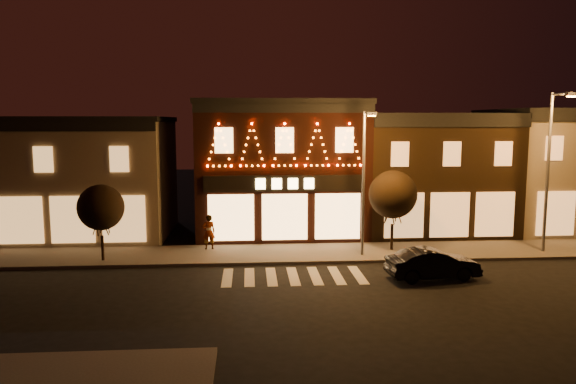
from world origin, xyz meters
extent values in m
plane|color=black|center=(0.00, 0.00, 0.00)|extent=(120.00, 120.00, 0.00)
cube|color=#47423D|center=(2.00, 8.00, 0.07)|extent=(44.00, 4.00, 0.15)
cube|color=#776654|center=(-13.00, 14.00, 3.50)|extent=(12.00, 8.00, 7.00)
cube|color=black|center=(-13.00, 14.00, 7.15)|extent=(12.20, 8.20, 0.30)
cube|color=black|center=(-13.00, 9.95, 6.75)|extent=(12.00, 0.25, 0.50)
cube|color=black|center=(0.00, 14.00, 4.00)|extent=(10.00, 8.00, 8.00)
cube|color=black|center=(0.00, 14.00, 8.15)|extent=(10.20, 8.20, 0.30)
cube|color=black|center=(0.00, 9.95, 7.75)|extent=(10.00, 0.25, 0.50)
cube|color=black|center=(0.00, 9.90, 3.60)|extent=(9.00, 0.15, 0.90)
cube|color=#FFD87F|center=(0.00, 9.80, 3.60)|extent=(3.40, 0.08, 0.60)
cube|color=black|center=(9.50, 14.00, 3.60)|extent=(9.00, 8.00, 7.20)
cube|color=black|center=(9.50, 14.00, 7.35)|extent=(9.20, 8.20, 0.30)
cube|color=black|center=(9.50, 9.95, 6.95)|extent=(9.00, 0.25, 0.50)
cube|color=#776654|center=(18.50, 14.00, 3.75)|extent=(9.00, 8.00, 7.50)
cube|color=black|center=(18.50, 14.00, 7.65)|extent=(9.20, 8.20, 0.30)
cylinder|color=#59595E|center=(3.86, 7.23, 3.84)|extent=(0.15, 0.15, 7.38)
cylinder|color=#59595E|center=(3.88, 6.49, 7.44)|extent=(0.12, 1.48, 0.09)
cube|color=#59595E|center=(3.89, 5.75, 7.40)|extent=(0.47, 0.27, 0.17)
cube|color=orange|center=(3.89, 5.75, 7.29)|extent=(0.35, 0.19, 0.05)
cylinder|color=#59595E|center=(13.68, 7.30, 4.33)|extent=(0.17, 0.17, 8.36)
cylinder|color=#59595E|center=(13.68, 6.46, 8.40)|extent=(0.11, 1.67, 0.10)
cube|color=#59595E|center=(13.69, 5.63, 8.35)|extent=(0.52, 0.29, 0.19)
cube|color=orange|center=(13.69, 5.63, 8.23)|extent=(0.40, 0.21, 0.05)
cylinder|color=black|center=(-9.30, 7.02, 0.77)|extent=(0.14, 0.14, 1.24)
sphere|color=black|center=(-9.30, 7.02, 2.82)|extent=(2.28, 2.28, 2.28)
cylinder|color=black|center=(5.67, 8.15, 0.85)|extent=(0.15, 0.15, 1.41)
sphere|color=black|center=(5.67, 8.15, 3.16)|extent=(2.57, 2.57, 2.57)
imported|color=black|center=(6.22, 3.18, 0.68)|extent=(4.26, 1.86, 1.36)
imported|color=gray|center=(-4.18, 9.04, 1.09)|extent=(0.77, 0.59, 1.89)
camera|label=1|loc=(-1.97, -20.05, 7.06)|focal=33.90mm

